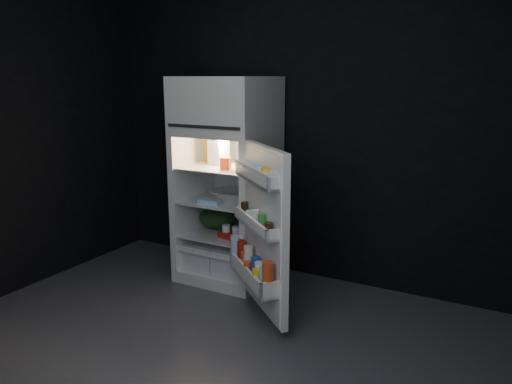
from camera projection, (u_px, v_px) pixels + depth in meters
The scene contains 17 objects.
floor at pixel (199, 363), 3.18m from camera, with size 4.00×3.40×0.00m, color #4A4A4F.
wall_back at pixel (308, 127), 4.32m from camera, with size 4.00×0.00×2.70m, color black.
refrigerator at pixel (229, 173), 4.36m from camera, with size 0.76×0.71×1.78m.
fridge_door at pixel (261, 234), 3.58m from camera, with size 0.67×0.62×1.22m.
milk_jug at pixel (219, 151), 4.33m from camera, with size 0.14×0.14×0.24m, color white.
mayo_jar at pixel (246, 158), 4.29m from camera, with size 0.11×0.11×0.14m, color #1E44A2.
jam_jar at pixel (251, 161), 4.15m from camera, with size 0.10×0.10×0.13m, color black.
amber_bottle at pixel (208, 150), 4.47m from camera, with size 0.08×0.08×0.22m, color #B3801C.
small_carton at pixel (226, 163), 4.13m from camera, with size 0.08×0.06×0.10m, color #D84319.
egg_carton at pixel (235, 198), 4.29m from camera, with size 0.27×0.10×0.07m, color gray.
pie at pixel (226, 193), 4.51m from camera, with size 0.32×0.32×0.04m, color #A77758.
flat_package at pixel (210, 202), 4.21m from camera, with size 0.19×0.10×0.04m, color #97CCEA.
wrapped_pkg at pixel (260, 196), 4.40m from camera, with size 0.12×0.10×0.05m, color beige.
produce_bag at pixel (218, 218), 4.54m from camera, with size 0.36×0.30×0.20m, color #193815.
yogurt_tray at pixel (232, 235), 4.27m from camera, with size 0.23×0.12×0.05m, color #9F190D.
small_can_red at pixel (249, 223), 4.56m from camera, with size 0.07×0.07×0.09m, color #9F190D.
small_can_silver at pixel (264, 227), 4.45m from camera, with size 0.07×0.07×0.09m, color silver.
Camera 1 is at (1.69, -2.32, 1.78)m, focal length 35.00 mm.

